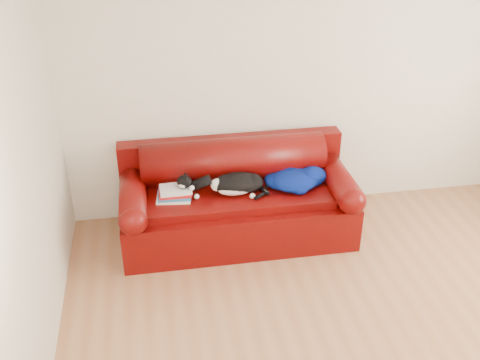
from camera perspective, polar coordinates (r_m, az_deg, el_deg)
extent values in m
plane|color=#925D3A|center=(4.40, 12.70, -15.57)|extent=(4.50, 4.50, 0.00)
cube|color=beige|center=(5.33, 6.50, 9.90)|extent=(4.50, 0.02, 2.60)
cube|color=beige|center=(3.43, -22.06, -3.93)|extent=(0.02, 4.00, 2.60)
cube|color=#360302|center=(5.23, -0.28, -3.66)|extent=(2.10, 0.90, 0.42)
cube|color=#360302|center=(5.06, -0.19, -1.69)|extent=(1.66, 0.62, 0.10)
cylinder|color=black|center=(5.02, -10.27, -8.37)|extent=(0.06, 0.06, 0.05)
cylinder|color=black|center=(5.28, 10.39, -6.28)|extent=(0.06, 0.06, 0.05)
cylinder|color=black|center=(5.56, -10.36, -4.25)|extent=(0.06, 0.06, 0.05)
cylinder|color=black|center=(5.80, 8.30, -2.56)|extent=(0.06, 0.06, 0.05)
cube|color=#360302|center=(5.42, -0.91, 0.29)|extent=(2.10, 0.18, 0.85)
cylinder|color=#360302|center=(5.21, -0.74, 2.16)|extent=(1.70, 0.40, 0.40)
cylinder|color=#360302|center=(5.01, -10.84, -1.41)|extent=(0.24, 0.88, 0.24)
sphere|color=#360302|center=(4.64, -10.81, -4.15)|extent=(0.24, 0.24, 0.24)
cylinder|color=#360302|center=(5.27, 9.74, 0.33)|extent=(0.24, 0.88, 0.24)
sphere|color=#360302|center=(4.92, 11.33, -2.12)|extent=(0.24, 0.24, 0.24)
cube|color=silver|center=(4.97, -6.63, -1.70)|extent=(0.32, 0.26, 0.02)
cube|color=white|center=(4.97, -6.63, -1.70)|extent=(0.31, 0.25, 0.02)
cube|color=#1E68A7|center=(4.96, -6.65, -1.45)|extent=(0.30, 0.24, 0.02)
cube|color=white|center=(4.96, -6.65, -1.45)|extent=(0.29, 0.23, 0.02)
cube|color=red|center=(4.94, -6.66, -1.20)|extent=(0.28, 0.22, 0.02)
cube|color=white|center=(4.94, -6.66, -1.20)|extent=(0.27, 0.21, 0.02)
cube|color=silver|center=(4.93, -6.68, -0.95)|extent=(0.28, 0.22, 0.02)
cube|color=white|center=(4.93, -6.68, -0.95)|extent=(0.27, 0.20, 0.02)
ellipsoid|color=black|center=(4.98, -0.26, -0.33)|extent=(0.48, 0.30, 0.19)
ellipsoid|color=silver|center=(4.95, -0.46, -0.99)|extent=(0.33, 0.18, 0.12)
ellipsoid|color=silver|center=(4.95, -2.29, -0.49)|extent=(0.14, 0.13, 0.12)
ellipsoid|color=black|center=(5.00, 1.30, -0.38)|extent=(0.21, 0.21, 0.16)
ellipsoid|color=black|center=(4.95, -3.66, 0.19)|extent=(0.15, 0.14, 0.12)
ellipsoid|color=silver|center=(4.92, -3.83, -0.19)|extent=(0.07, 0.06, 0.05)
sphere|color=#BF7272|center=(4.92, -4.00, -0.21)|extent=(0.02, 0.02, 0.02)
cone|color=black|center=(4.90, -3.51, 0.56)|extent=(0.06, 0.05, 0.06)
cone|color=black|center=(4.95, -3.51, 0.91)|extent=(0.06, 0.05, 0.06)
cylinder|color=black|center=(5.01, 2.43, -1.01)|extent=(0.08, 0.16, 0.04)
sphere|color=silver|center=(4.97, -2.72, -1.38)|extent=(0.04, 0.04, 0.04)
sphere|color=silver|center=(4.93, 1.27, -1.64)|extent=(0.04, 0.04, 0.04)
ellipsoid|color=#02134C|center=(5.12, 5.60, 0.13)|extent=(0.57, 0.55, 0.15)
ellipsoid|color=#02134C|center=(5.16, 7.34, 0.45)|extent=(0.35, 0.33, 0.17)
ellipsoid|color=#02134C|center=(5.12, 4.08, -0.03)|extent=(0.37, 0.39, 0.11)
ellipsoid|color=#02134C|center=(5.23, 5.08, 0.96)|extent=(0.28, 0.26, 0.17)
ellipsoid|color=#02134C|center=(5.03, 5.98, -0.71)|extent=(0.23, 0.24, 0.11)
ellipsoid|color=#B6BAC8|center=(5.10, 6.84, 0.22)|extent=(0.21, 0.14, 0.05)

